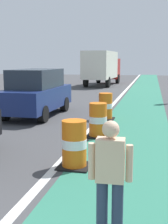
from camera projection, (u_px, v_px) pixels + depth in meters
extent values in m
cube|color=#2D755B|center=(137.00, 117.00, 13.49)|extent=(2.50, 80.00, 0.01)
cube|color=silver|center=(103.00, 115.00, 13.81)|extent=(0.20, 80.00, 0.01)
cylinder|color=#2D3851|center=(117.00, 211.00, 4.04)|extent=(0.15, 0.15, 0.82)
cylinder|color=#2D3851|center=(102.00, 210.00, 4.07)|extent=(0.15, 0.15, 0.82)
cube|color=beige|center=(110.00, 160.00, 3.94)|extent=(0.37, 0.23, 0.56)
cylinder|color=beige|center=(129.00, 163.00, 3.90)|extent=(0.09, 0.09, 0.48)
cylinder|color=beige|center=(92.00, 161.00, 3.99)|extent=(0.09, 0.09, 0.48)
sphere|color=beige|center=(111.00, 129.00, 3.88)|extent=(0.22, 0.22, 0.22)
cube|color=navy|center=(37.00, 98.00, 13.66)|extent=(1.94, 4.64, 0.90)
cube|color=#232D38|center=(36.00, 78.00, 13.52)|extent=(1.68, 2.89, 0.80)
cylinder|color=black|center=(32.00, 103.00, 15.30)|extent=(0.29, 0.69, 0.68)
cylinder|color=black|center=(64.00, 104.00, 14.92)|extent=(0.29, 0.69, 0.68)
cylinder|color=black|center=(5.00, 112.00, 12.56)|extent=(0.29, 0.69, 0.68)
cylinder|color=black|center=(43.00, 114.00, 12.18)|extent=(0.29, 0.69, 0.68)
cylinder|color=orange|center=(74.00, 156.00, 7.12)|extent=(0.56, 0.56, 0.42)
cylinder|color=white|center=(74.00, 143.00, 7.07)|extent=(0.57, 0.57, 0.21)
cylinder|color=orange|center=(74.00, 130.00, 7.02)|extent=(0.56, 0.56, 0.42)
cube|color=black|center=(74.00, 166.00, 7.16)|extent=(0.73, 0.73, 0.04)
cylinder|color=orange|center=(98.00, 129.00, 9.96)|extent=(0.56, 0.56, 0.42)
cylinder|color=white|center=(98.00, 119.00, 9.90)|extent=(0.57, 0.57, 0.21)
cylinder|color=orange|center=(98.00, 110.00, 9.85)|extent=(0.56, 0.56, 0.42)
cube|color=black|center=(98.00, 136.00, 9.99)|extent=(0.73, 0.73, 0.04)
cylinder|color=orange|center=(105.00, 113.00, 12.91)|extent=(0.56, 0.56, 0.42)
cylinder|color=white|center=(106.00, 106.00, 12.86)|extent=(0.57, 0.57, 0.21)
cylinder|color=orange|center=(106.00, 98.00, 12.81)|extent=(0.56, 0.56, 0.42)
cube|color=black|center=(105.00, 119.00, 12.95)|extent=(0.73, 0.73, 0.04)
cube|color=silver|center=(100.00, 65.00, 29.21)|extent=(2.64, 5.73, 2.50)
cube|color=#B21E19|center=(108.00, 69.00, 32.93)|extent=(2.31, 2.03, 2.10)
cylinder|color=black|center=(98.00, 79.00, 33.19)|extent=(0.36, 0.98, 0.96)
cylinder|color=black|center=(118.00, 79.00, 32.64)|extent=(0.36, 0.98, 0.96)
cylinder|color=black|center=(86.00, 82.00, 28.40)|extent=(0.36, 0.98, 0.96)
cylinder|color=black|center=(108.00, 82.00, 27.85)|extent=(0.36, 0.98, 0.96)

